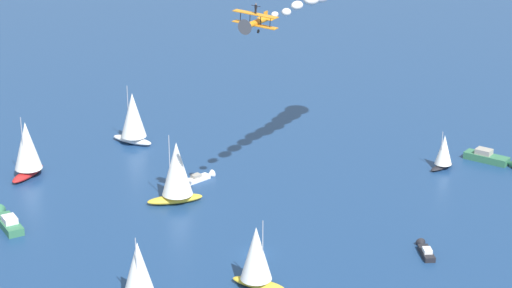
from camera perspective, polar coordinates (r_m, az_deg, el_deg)
The scene contains 13 objects.
ground_plane at distance 154.28m, azimuth 0.00°, elevation -6.63°, with size 2000.00×2000.00×0.00m, color navy.
sailboat_near_centre at distance 139.87m, azimuth -7.11°, elevation -7.59°, with size 7.12×7.80×10.67m.
sailboat_far_port at distance 142.21m, azimuth 0.03°, elevation -6.80°, with size 9.04×6.08×11.25m.
motorboat_inshore at distance 196.29m, azimuth 14.14°, elevation -0.88°, with size 11.38×4.42×3.22m.
motorboat_trailing at distance 182.67m, azimuth -3.32°, elevation -2.01°, with size 1.85×6.49×1.87m.
motorboat_ahead at distance 156.70m, azimuth 10.15°, elevation -6.32°, with size 6.00×5.50×1.88m.
sailboat_mid_cluster at distance 170.90m, azimuth -4.81°, elevation -1.69°, with size 7.83×10.29×13.17m.
sailboat_outer_ring_a at distance 200.94m, azimuth -7.43°, elevation 1.58°, with size 10.16×6.52×12.62m.
motorboat_outer_ring_b at distance 169.29m, azimuth -14.81°, elevation -4.48°, with size 10.89×5.34×3.06m.
sailboat_outer_ring_c at distance 187.43m, azimuth -13.64°, elevation -0.28°, with size 6.98×9.97×12.49m.
sailboat_outer_ring_d at distance 190.11m, azimuth 11.25°, elevation -0.45°, with size 3.77×6.33×7.96m.
biplane_lead at distance 140.72m, azimuth -0.06°, elevation 7.36°, with size 7.38×7.05×3.60m.
wingwalker_lead at distance 140.17m, azimuth -0.01°, elevation 8.21°, with size 1.48×0.47×1.53m.
Camera 1 is at (-95.83, 98.28, 70.42)m, focal length 66.38 mm.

